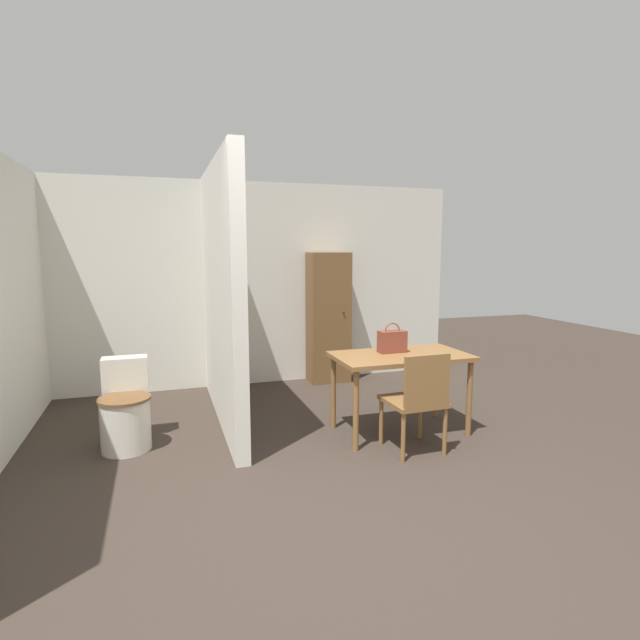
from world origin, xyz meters
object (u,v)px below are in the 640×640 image
object	(u,v)px
dining_table	(401,363)
toilet	(125,412)
wooden_cabinet	(328,318)
wooden_chair	(418,398)
handbag	(392,341)

from	to	relation	value
dining_table	toilet	bearing A→B (deg)	170.72
toilet	wooden_cabinet	bearing A→B (deg)	32.87
wooden_chair	wooden_cabinet	bearing A→B (deg)	87.10
wooden_chair	handbag	world-z (taller)	handbag
dining_table	wooden_chair	size ratio (longest dim) A/B	1.42
toilet	wooden_cabinet	xyz separation A→B (m)	(2.35, 1.52, 0.51)
dining_table	handbag	size ratio (longest dim) A/B	4.39
wooden_cabinet	dining_table	bearing A→B (deg)	-88.61
wooden_cabinet	wooden_chair	bearing A→B (deg)	-90.99
dining_table	toilet	xyz separation A→B (m)	(-2.40, 0.39, -0.35)
dining_table	wooden_chair	xyz separation A→B (m)	(-0.09, -0.49, -0.18)
dining_table	wooden_cabinet	size ratio (longest dim) A/B	0.74
toilet	wooden_cabinet	world-z (taller)	wooden_cabinet
wooden_chair	handbag	distance (m)	0.70
handbag	wooden_cabinet	distance (m)	1.81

